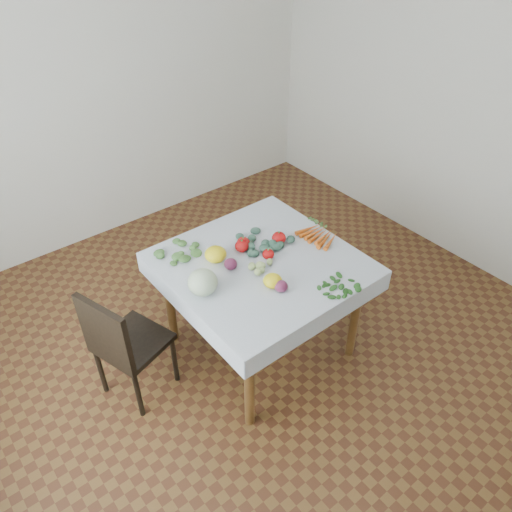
{
  "coord_description": "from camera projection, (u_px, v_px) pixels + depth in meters",
  "views": [
    {
      "loc": [
        -1.53,
        -1.86,
        2.67
      ],
      "look_at": [
        -0.04,
        0.0,
        0.82
      ],
      "focal_mm": 35.0,
      "sensor_mm": 36.0,
      "label": 1
    }
  ],
  "objects": [
    {
      "name": "tomato_d",
      "position": [
        279.0,
        238.0,
        3.21
      ],
      "size": [
        0.09,
        0.09,
        0.08
      ],
      "primitive_type": "ellipsoid",
      "rotation": [
        0.0,
        0.0,
        -0.01
      ],
      "color": "#B00B0C",
      "rests_on": "tablecloth"
    },
    {
      "name": "onion_b",
      "position": [
        281.0,
        286.0,
        2.85
      ],
      "size": [
        0.09,
        0.09,
        0.07
      ],
      "primitive_type": "ellipsoid",
      "rotation": [
        0.0,
        0.0,
        0.17
      ],
      "color": "#52173B",
      "rests_on": "tablecloth"
    },
    {
      "name": "tomato_c",
      "position": [
        242.0,
        246.0,
        3.14
      ],
      "size": [
        0.11,
        0.11,
        0.08
      ],
      "primitive_type": "ellipsoid",
      "rotation": [
        0.0,
        0.0,
        -0.22
      ],
      "color": "#B00B0C",
      "rests_on": "tablecloth"
    },
    {
      "name": "tomatillo_cluster",
      "position": [
        262.0,
        265.0,
        3.02
      ],
      "size": [
        0.13,
        0.12,
        0.04
      ],
      "color": "#B1C772",
      "rests_on": "tablecloth"
    },
    {
      "name": "table",
      "position": [
        261.0,
        275.0,
        3.14
      ],
      "size": [
        1.0,
        1.0,
        0.75
      ],
      "color": "brown",
      "rests_on": "ground"
    },
    {
      "name": "back_wall",
      "position": [
        103.0,
        80.0,
        3.95
      ],
      "size": [
        4.0,
        0.04,
        2.7
      ],
      "primitive_type": "cube",
      "color": "silver",
      "rests_on": "ground"
    },
    {
      "name": "kale_bunch",
      "position": [
        262.0,
        240.0,
        3.22
      ],
      "size": [
        0.31,
        0.29,
        0.04
      ],
      "color": "#3A604D",
      "rests_on": "tablecloth"
    },
    {
      "name": "heirloom_back",
      "position": [
        216.0,
        254.0,
        3.06
      ],
      "size": [
        0.16,
        0.16,
        0.1
      ],
      "primitive_type": "ellipsoid",
      "rotation": [
        0.0,
        0.0,
        -0.21
      ],
      "color": "yellow",
      "rests_on": "tablecloth"
    },
    {
      "name": "heirloom_front",
      "position": [
        273.0,
        281.0,
        2.88
      ],
      "size": [
        0.11,
        0.11,
        0.08
      ],
      "primitive_type": "ellipsoid",
      "rotation": [
        0.0,
        0.0,
        0.02
      ],
      "color": "yellow",
      "rests_on": "tablecloth"
    },
    {
      "name": "basil_bunch",
      "position": [
        339.0,
        287.0,
        2.88
      ],
      "size": [
        0.24,
        0.17,
        0.01
      ],
      "color": "#225019",
      "rests_on": "tablecloth"
    },
    {
      "name": "dill_bunch",
      "position": [
        179.0,
        250.0,
        3.15
      ],
      "size": [
        0.24,
        0.24,
        0.03
      ],
      "color": "#477C38",
      "rests_on": "tablecloth"
    },
    {
      "name": "chair",
      "position": [
        122.0,
        342.0,
        2.93
      ],
      "size": [
        0.47,
        0.47,
        0.84
      ],
      "color": "black",
      "rests_on": "ground"
    },
    {
      "name": "carrot_bunch",
      "position": [
        320.0,
        235.0,
        3.28
      ],
      "size": [
        0.2,
        0.27,
        0.03
      ],
      "color": "orange",
      "rests_on": "tablecloth"
    },
    {
      "name": "cabbage",
      "position": [
        203.0,
        282.0,
        2.81
      ],
      "size": [
        0.2,
        0.2,
        0.15
      ],
      "primitive_type": "ellipsoid",
      "rotation": [
        0.0,
        0.0,
        -0.17
      ],
      "color": "beige",
      "rests_on": "tablecloth"
    },
    {
      "name": "ground",
      "position": [
        260.0,
        345.0,
        3.54
      ],
      "size": [
        4.0,
        4.0,
        0.0
      ],
      "primitive_type": "plane",
      "color": "brown"
    },
    {
      "name": "tomato_a",
      "position": [
        268.0,
        254.0,
        3.09
      ],
      "size": [
        0.08,
        0.08,
        0.07
      ],
      "primitive_type": "ellipsoid",
      "rotation": [
        0.0,
        0.0,
        0.07
      ],
      "color": "#B00B0C",
      "rests_on": "tablecloth"
    },
    {
      "name": "tomato_b",
      "position": [
        243.0,
        243.0,
        3.17
      ],
      "size": [
        0.1,
        0.1,
        0.07
      ],
      "primitive_type": "ellipsoid",
      "rotation": [
        0.0,
        0.0,
        0.26
      ],
      "color": "#B00B0C",
      "rests_on": "tablecloth"
    },
    {
      "name": "tablecloth",
      "position": [
        261.0,
        262.0,
        3.08
      ],
      "size": [
        1.12,
        1.12,
        0.01
      ],
      "primitive_type": "cube",
      "color": "white",
      "rests_on": "table"
    },
    {
      "name": "onion_a",
      "position": [
        231.0,
        264.0,
        3.01
      ],
      "size": [
        0.1,
        0.1,
        0.07
      ],
      "primitive_type": "ellipsoid",
      "rotation": [
        0.0,
        0.0,
        0.32
      ],
      "color": "#52173B",
      "rests_on": "tablecloth"
    }
  ]
}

